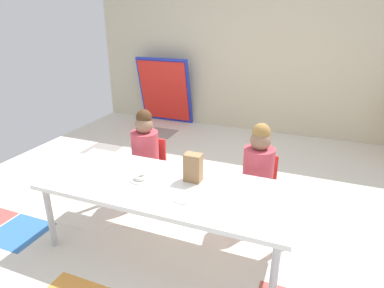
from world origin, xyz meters
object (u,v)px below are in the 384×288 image
seated_child_near_camera (145,147)px  paper_bag_brown (193,168)px  seated_child_middle_seat (259,165)px  paper_plate_near_edge (141,179)px  craft_table (167,190)px  folded_activity_table (165,91)px  paper_plate_center_table (185,197)px  donut_powdered_on_plate (141,177)px

seated_child_near_camera → paper_bag_brown: size_ratio=4.17×
seated_child_middle_seat → paper_plate_near_edge: 1.00m
seated_child_near_camera → paper_bag_brown: seated_child_near_camera is taller
seated_child_near_camera → seated_child_middle_seat: bearing=0.0°
paper_bag_brown → seated_child_near_camera: bearing=145.0°
craft_table → paper_bag_brown: size_ratio=8.60×
seated_child_near_camera → seated_child_middle_seat: same height
paper_bag_brown → paper_plate_near_edge: (-0.38, -0.13, -0.11)m
craft_table → seated_child_near_camera: 0.80m
paper_plate_near_edge → folded_activity_table: bearing=112.9°
craft_table → seated_child_middle_seat: seated_child_middle_seat is taller
craft_table → paper_plate_center_table: 0.24m
seated_child_near_camera → paper_plate_near_edge: 0.68m
seated_child_middle_seat → donut_powdered_on_plate: size_ratio=8.15×
folded_activity_table → paper_plate_center_table: (1.66, -3.06, 0.03)m
seated_child_near_camera → folded_activity_table: bearing=111.9°
craft_table → seated_child_middle_seat: 0.84m
folded_activity_table → paper_plate_near_edge: bearing=-67.1°
seated_child_middle_seat → donut_powdered_on_plate: 1.00m
paper_plate_near_edge → paper_bag_brown: bearing=19.0°
craft_table → paper_plate_center_table: bearing=-31.6°
paper_plate_near_edge → paper_plate_center_table: 0.44m
seated_child_middle_seat → folded_activity_table: 3.08m
folded_activity_table → donut_powdered_on_plate: 3.18m
seated_child_near_camera → folded_activity_table: folded_activity_table is taller
paper_bag_brown → paper_plate_near_edge: 0.42m
seated_child_near_camera → donut_powdered_on_plate: (0.30, -0.61, 0.03)m
paper_bag_brown → folded_activity_table: bearing=120.0°
seated_child_near_camera → paper_plate_near_edge: seated_child_near_camera is taller
paper_bag_brown → donut_powdered_on_plate: (-0.38, -0.13, -0.09)m
seated_child_near_camera → paper_plate_near_edge: (0.30, -0.61, 0.01)m
paper_plate_center_table → donut_powdered_on_plate: bearing=163.3°
craft_table → paper_bag_brown: bearing=40.2°
folded_activity_table → paper_plate_near_edge: 3.18m
seated_child_near_camera → donut_powdered_on_plate: bearing=-63.8°
seated_child_near_camera → paper_bag_brown: bearing=-35.0°
paper_plate_near_edge → donut_powdered_on_plate: (0.00, 0.00, 0.02)m
paper_plate_center_table → paper_plate_near_edge: bearing=163.3°
craft_table → seated_child_middle_seat: (0.57, 0.61, 0.04)m
paper_bag_brown → paper_plate_center_table: bearing=-81.2°
paper_plate_near_edge → donut_powdered_on_plate: 0.02m
seated_child_middle_seat → paper_plate_near_edge: seated_child_middle_seat is taller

